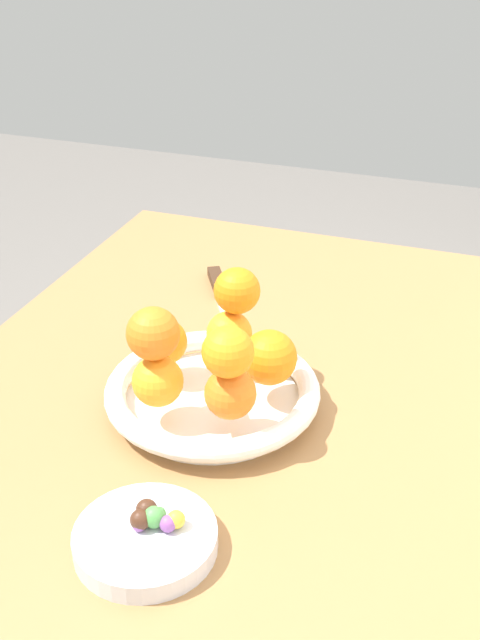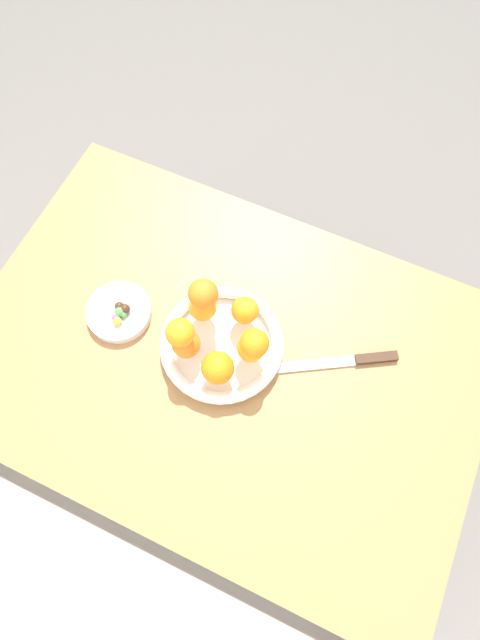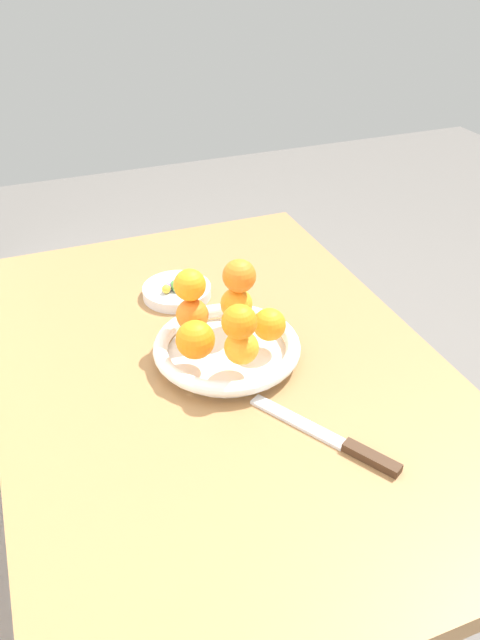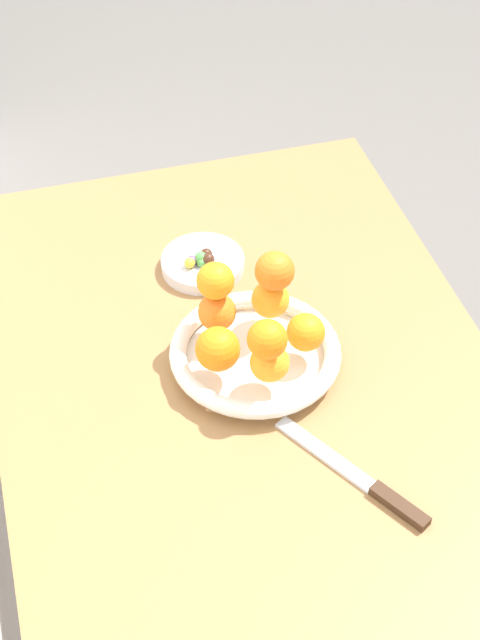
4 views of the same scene
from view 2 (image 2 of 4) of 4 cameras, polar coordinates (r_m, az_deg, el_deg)
ground_plane at (r=1.78m, az=-1.15°, el=-11.47°), size 6.00×6.00×0.00m
dining_table at (r=1.15m, az=-1.76°, el=-5.50°), size 1.10×0.76×0.74m
fruit_bowl at (r=1.05m, az=-2.09°, el=-2.75°), size 0.26×0.26×0.04m
candy_dish at (r=1.12m, az=-13.66°, el=0.91°), size 0.14×0.14×0.02m
orange_0 at (r=1.02m, az=0.57°, el=1.12°), size 0.06×0.06×0.06m
orange_1 at (r=1.03m, az=-4.30°, el=1.49°), size 0.06×0.06×0.06m
orange_2 at (r=1.00m, az=-6.19°, el=-2.73°), size 0.06×0.06×0.06m
orange_3 at (r=0.98m, az=-2.56°, el=-5.49°), size 0.07×0.07×0.07m
orange_4 at (r=1.00m, az=1.28°, el=-3.21°), size 0.06×0.06×0.06m
orange_5 at (r=0.95m, az=-6.88°, el=-1.42°), size 0.06×0.06×0.06m
orange_6 at (r=0.94m, az=1.66°, el=-2.66°), size 0.06×0.06×0.06m
orange_7 at (r=0.98m, az=-4.24°, el=3.01°), size 0.06×0.06×0.06m
candy_ball_0 at (r=1.09m, az=-13.83°, el=-0.14°), size 0.02×0.02×0.02m
candy_ball_1 at (r=1.10m, az=-12.93°, el=1.26°), size 0.02×0.02×0.02m
candy_ball_2 at (r=1.09m, az=-13.58°, el=0.91°), size 0.02×0.02×0.02m
candy_ball_3 at (r=1.10m, az=-13.51°, el=1.70°), size 0.02×0.02×0.02m
candy_ball_4 at (r=1.10m, az=-13.80°, el=1.36°), size 0.01×0.01×0.01m
candy_ball_5 at (r=1.09m, az=-14.00°, el=0.21°), size 0.02×0.02×0.02m
candy_ball_6 at (r=1.09m, az=-13.20°, el=0.63°), size 0.02×0.02×0.02m
candy_ball_7 at (r=1.09m, az=-13.00°, el=1.25°), size 0.02×0.02×0.02m
knife at (r=1.08m, az=12.18°, el=-4.60°), size 0.24×0.15×0.01m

